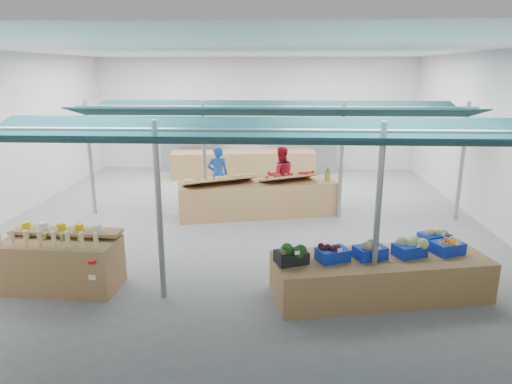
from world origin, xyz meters
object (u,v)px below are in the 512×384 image
(crate_stack, at_px, (451,266))
(vendor_right, at_px, (281,176))
(fruit_counter, at_px, (258,199))
(vendor_left, at_px, (218,175))
(bottle_shelf, at_px, (62,262))
(veg_counter, at_px, (379,276))

(crate_stack, distance_m, vendor_right, 5.77)
(fruit_counter, distance_m, vendor_left, 1.67)
(bottle_shelf, bearing_deg, vendor_left, 72.05)
(bottle_shelf, xyz_separation_m, veg_counter, (5.52, -0.02, -0.13))
(vendor_left, bearing_deg, veg_counter, 109.13)
(veg_counter, relative_size, vendor_right, 2.17)
(crate_stack, bearing_deg, fruit_counter, 134.92)
(veg_counter, xyz_separation_m, fruit_counter, (-2.29, 4.36, 0.09))
(veg_counter, height_order, vendor_right, vendor_right)
(bottle_shelf, xyz_separation_m, vendor_right, (3.83, 5.44, 0.35))
(vendor_left, xyz_separation_m, vendor_right, (1.80, 0.00, 0.00))
(veg_counter, distance_m, fruit_counter, 4.92)
(fruit_counter, relative_size, vendor_right, 2.50)
(crate_stack, xyz_separation_m, vendor_right, (-3.12, 4.83, 0.55))
(bottle_shelf, distance_m, veg_counter, 5.52)
(crate_stack, bearing_deg, veg_counter, -156.22)
(vendor_left, bearing_deg, vendor_right, 166.54)
(bottle_shelf, relative_size, veg_counter, 0.57)
(bottle_shelf, relative_size, vendor_left, 1.23)
(fruit_counter, xyz_separation_m, vendor_left, (-1.20, 1.10, 0.38))
(fruit_counter, bearing_deg, crate_stack, -58.54)
(vendor_right, bearing_deg, veg_counter, 93.74)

